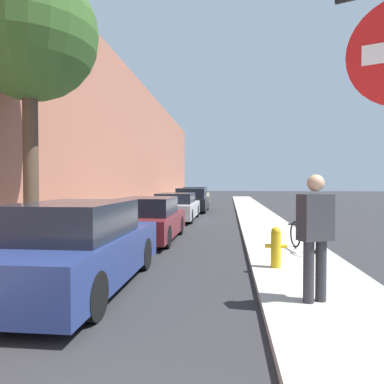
{
  "coord_description": "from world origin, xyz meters",
  "views": [
    {
      "loc": [
        1.45,
        -0.37,
        1.76
      ],
      "look_at": [
        0.3,
        10.55,
        1.47
      ],
      "focal_mm": 32.9,
      "sensor_mm": 36.0,
      "label": 1
    }
  ],
  "objects_px": {
    "parked_car_navy": "(79,248)",
    "street_tree_near": "(29,34)",
    "parked_car_silver": "(177,207)",
    "parked_car_champagne": "(196,197)",
    "fire_hydrant": "(276,246)",
    "pedestrian": "(315,230)",
    "parked_car_black": "(192,201)",
    "parked_car_maroon": "(149,220)",
    "bicycle": "(303,237)"
  },
  "relations": [
    {
      "from": "parked_car_champagne",
      "to": "fire_hydrant",
      "type": "xyz_separation_m",
      "value": [
        3.37,
        -19.03,
        -0.17
      ]
    },
    {
      "from": "parked_car_black",
      "to": "street_tree_near",
      "type": "xyz_separation_m",
      "value": [
        -1.95,
        -14.2,
        4.23
      ]
    },
    {
      "from": "parked_car_silver",
      "to": "fire_hydrant",
      "type": "bearing_deg",
      "value": -70.4
    },
    {
      "from": "parked_car_black",
      "to": "parked_car_champagne",
      "type": "distance_m",
      "value": 4.63
    },
    {
      "from": "parked_car_navy",
      "to": "parked_car_black",
      "type": "distance_m",
      "value": 15.74
    },
    {
      "from": "street_tree_near",
      "to": "fire_hydrant",
      "type": "relative_size",
      "value": 7.93
    },
    {
      "from": "parked_car_maroon",
      "to": "parked_car_black",
      "type": "height_order",
      "value": "parked_car_black"
    },
    {
      "from": "parked_car_silver",
      "to": "street_tree_near",
      "type": "xyz_separation_m",
      "value": [
        -1.75,
        -9.23,
        4.28
      ]
    },
    {
      "from": "bicycle",
      "to": "pedestrian",
      "type": "bearing_deg",
      "value": -109.68
    },
    {
      "from": "parked_car_navy",
      "to": "parked_car_maroon",
      "type": "distance_m",
      "value": 4.92
    },
    {
      "from": "parked_car_champagne",
      "to": "bicycle",
      "type": "relative_size",
      "value": 2.46
    },
    {
      "from": "parked_car_black",
      "to": "parked_car_champagne",
      "type": "relative_size",
      "value": 1.02
    },
    {
      "from": "parked_car_maroon",
      "to": "parked_car_silver",
      "type": "relative_size",
      "value": 0.89
    },
    {
      "from": "parked_car_maroon",
      "to": "fire_hydrant",
      "type": "height_order",
      "value": "parked_car_maroon"
    },
    {
      "from": "parked_car_champagne",
      "to": "pedestrian",
      "type": "bearing_deg",
      "value": -80.16
    },
    {
      "from": "parked_car_navy",
      "to": "parked_car_silver",
      "type": "height_order",
      "value": "parked_car_navy"
    },
    {
      "from": "parked_car_champagne",
      "to": "parked_car_black",
      "type": "bearing_deg",
      "value": -87.46
    },
    {
      "from": "parked_car_navy",
      "to": "street_tree_near",
      "type": "height_order",
      "value": "street_tree_near"
    },
    {
      "from": "parked_car_champagne",
      "to": "pedestrian",
      "type": "relative_size",
      "value": 2.26
    },
    {
      "from": "street_tree_near",
      "to": "pedestrian",
      "type": "relative_size",
      "value": 3.57
    },
    {
      "from": "parked_car_navy",
      "to": "pedestrian",
      "type": "height_order",
      "value": "pedestrian"
    },
    {
      "from": "fire_hydrant",
      "to": "parked_car_black",
      "type": "bearing_deg",
      "value": 102.39
    },
    {
      "from": "parked_car_navy",
      "to": "pedestrian",
      "type": "distance_m",
      "value": 3.72
    },
    {
      "from": "parked_car_maroon",
      "to": "parked_car_black",
      "type": "xyz_separation_m",
      "value": [
        0.15,
        10.82,
        0.05
      ]
    },
    {
      "from": "parked_car_silver",
      "to": "street_tree_near",
      "type": "distance_m",
      "value": 10.32
    },
    {
      "from": "parked_car_silver",
      "to": "fire_hydrant",
      "type": "height_order",
      "value": "parked_car_silver"
    },
    {
      "from": "pedestrian",
      "to": "parked_car_navy",
      "type": "bearing_deg",
      "value": 146.19
    },
    {
      "from": "parked_car_silver",
      "to": "pedestrian",
      "type": "xyz_separation_m",
      "value": [
        3.63,
        -11.38,
        0.49
      ]
    },
    {
      "from": "fire_hydrant",
      "to": "parked_car_navy",
      "type": "bearing_deg",
      "value": -158.36
    },
    {
      "from": "parked_car_silver",
      "to": "parked_car_black",
      "type": "bearing_deg",
      "value": 87.73
    },
    {
      "from": "pedestrian",
      "to": "parked_car_maroon",
      "type": "bearing_deg",
      "value": 98.63
    },
    {
      "from": "parked_car_champagne",
      "to": "fire_hydrant",
      "type": "relative_size",
      "value": 5.0
    },
    {
      "from": "parked_car_maroon",
      "to": "parked_car_silver",
      "type": "bearing_deg",
      "value": 90.41
    },
    {
      "from": "parked_car_black",
      "to": "fire_hydrant",
      "type": "bearing_deg",
      "value": -77.61
    },
    {
      "from": "parked_car_silver",
      "to": "parked_car_champagne",
      "type": "relative_size",
      "value": 1.17
    },
    {
      "from": "parked_car_black",
      "to": "fire_hydrant",
      "type": "distance_m",
      "value": 14.75
    },
    {
      "from": "street_tree_near",
      "to": "fire_hydrant",
      "type": "bearing_deg",
      "value": -2.3
    },
    {
      "from": "parked_car_maroon",
      "to": "parked_car_champagne",
      "type": "relative_size",
      "value": 1.04
    },
    {
      "from": "parked_car_maroon",
      "to": "fire_hydrant",
      "type": "relative_size",
      "value": 5.2
    },
    {
      "from": "fire_hydrant",
      "to": "pedestrian",
      "type": "bearing_deg",
      "value": -82.1
    },
    {
      "from": "parked_car_maroon",
      "to": "fire_hydrant",
      "type": "bearing_deg",
      "value": -47.23
    },
    {
      "from": "parked_car_black",
      "to": "parked_car_champagne",
      "type": "bearing_deg",
      "value": 92.54
    },
    {
      "from": "parked_car_silver",
      "to": "parked_car_maroon",
      "type": "bearing_deg",
      "value": -89.59
    },
    {
      "from": "parked_car_black",
      "to": "parked_car_champagne",
      "type": "height_order",
      "value": "parked_car_champagne"
    },
    {
      "from": "parked_car_silver",
      "to": "street_tree_near",
      "type": "relative_size",
      "value": 0.74
    },
    {
      "from": "street_tree_near",
      "to": "bicycle",
      "type": "height_order",
      "value": "street_tree_near"
    },
    {
      "from": "parked_car_navy",
      "to": "pedestrian",
      "type": "xyz_separation_m",
      "value": [
        3.64,
        -0.61,
        0.43
      ]
    },
    {
      "from": "parked_car_maroon",
      "to": "parked_car_navy",
      "type": "bearing_deg",
      "value": -90.66
    },
    {
      "from": "parked_car_navy",
      "to": "parked_car_maroon",
      "type": "xyz_separation_m",
      "value": [
        0.06,
        4.92,
        -0.06
      ]
    },
    {
      "from": "parked_car_maroon",
      "to": "parked_car_champagne",
      "type": "xyz_separation_m",
      "value": [
        -0.05,
        15.44,
        0.07
      ]
    }
  ]
}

